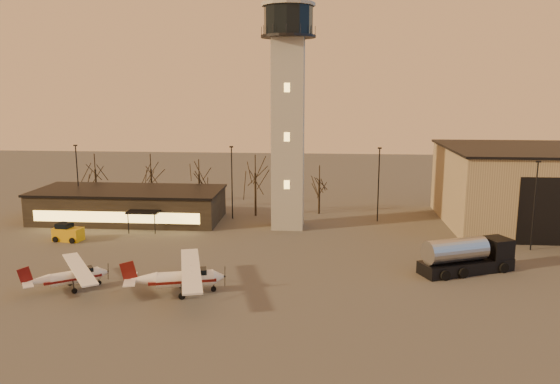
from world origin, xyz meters
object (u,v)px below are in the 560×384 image
at_px(control_tower, 288,101).
at_px(terminal, 129,205).
at_px(fuel_truck, 466,258).
at_px(service_cart, 68,234).
at_px(cessna_rear, 76,279).
at_px(cessna_front, 187,281).

height_order(control_tower, terminal, control_tower).
distance_m(control_tower, fuel_truck, 28.96).
bearing_deg(fuel_truck, service_cart, 147.03).
bearing_deg(cessna_rear, cessna_front, -36.39).
xyz_separation_m(cessna_front, cessna_rear, (-10.32, 0.31, -0.18)).
bearing_deg(fuel_truck, control_tower, 115.96).
xyz_separation_m(terminal, cessna_rear, (4.29, -25.74, -1.20)).
bearing_deg(terminal, fuel_truck, -24.05).
bearing_deg(control_tower, cessna_front, -107.05).
bearing_deg(service_cart, control_tower, 27.08).
xyz_separation_m(control_tower, terminal, (-21.99, 1.98, -14.17)).
relative_size(terminal, service_cart, 7.08).
distance_m(terminal, cessna_rear, 26.12).
distance_m(cessna_rear, fuel_truck, 37.27).
bearing_deg(service_cart, terminal, 78.93).
relative_size(terminal, cessna_front, 2.12).
bearing_deg(cessna_rear, terminal, 64.79).
relative_size(fuel_truck, service_cart, 2.76).
bearing_deg(control_tower, cessna_rear, -126.69).
bearing_deg(control_tower, terminal, 174.85).
distance_m(cessna_front, fuel_truck, 27.33).
xyz_separation_m(cessna_rear, fuel_truck, (36.50, 7.53, 0.45)).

